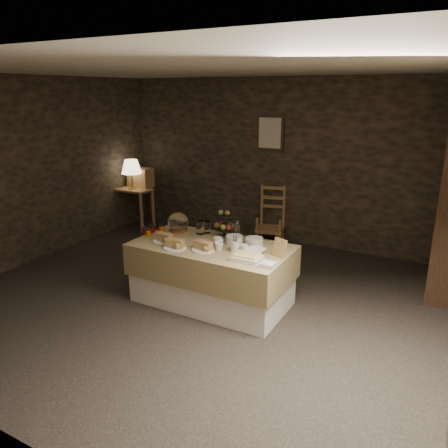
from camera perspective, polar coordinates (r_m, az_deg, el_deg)
The scene contains 27 objects.
ground_plane at distance 5.32m, azimuth -3.60°, elevation -9.62°, with size 5.50×5.00×0.01m, color black.
room_shell at distance 4.83m, azimuth -3.94°, elevation 7.18°, with size 5.52×5.02×2.60m.
buffet_table at distance 5.06m, azimuth -1.60°, elevation -5.98°, with size 1.80×0.95×0.71m.
console_table at distance 7.95m, azimuth -11.83°, elevation 3.67°, with size 0.68×0.39×0.73m.
table_lamp at distance 7.78m, azimuth -12.01°, elevation 7.28°, with size 0.35×0.35×0.52m.
wine_rack at distance 7.99m, azimuth -10.85°, elevation 5.99°, with size 0.42×0.26×0.34m, color olive.
chair at distance 7.14m, azimuth 6.30°, elevation 0.80°, with size 0.51×0.49×0.71m.
framed_picture at distance 7.05m, azimuth 6.07°, elevation 11.75°, with size 0.45×0.04×0.55m.
plate_stack_a at distance 4.96m, azimuth 1.35°, elevation -2.08°, with size 0.19×0.19×0.10m, color silver.
plate_stack_b at distance 4.94m, azimuth 3.97°, elevation -2.30°, with size 0.20×0.20×0.09m, color silver.
cutlery_holder at distance 4.73m, azimuth 1.48°, elevation -2.94°, with size 0.10×0.10×0.12m, color silver.
cup_a at distance 4.91m, azimuth -0.75°, elevation -2.37°, with size 0.11×0.11×0.09m, color silver.
cup_b at distance 4.76m, azimuth -0.67°, elevation -2.96°, with size 0.10×0.10×0.09m, color silver.
mug_c at distance 4.93m, azimuth -0.85°, elevation -2.24°, with size 0.09×0.09×0.10m, color silver.
mug_d at distance 4.71m, azimuth 2.62°, elevation -3.22°, with size 0.08×0.08×0.09m, color silver.
bowl at distance 4.70m, azimuth 4.16°, elevation -3.55°, with size 0.21×0.21×0.05m, color silver.
cake_dome at distance 5.39m, azimuth -6.00°, elevation 0.01°, with size 0.26×0.26×0.26m.
fruit_stand at distance 5.19m, azimuth 0.01°, elevation -0.15°, with size 0.26×0.26×0.37m.
bread_platter_left at distance 5.08m, azimuth -7.83°, elevation -1.90°, with size 0.26×0.26×0.11m.
bread_platter_center at distance 4.86m, azimuth -6.41°, elevation -2.72°, with size 0.26×0.26×0.11m.
bread_platter_right at distance 4.77m, azimuth -2.71°, elevation -3.00°, with size 0.26×0.26×0.11m.
jam_jars at distance 5.44m, azimuth -9.26°, elevation -0.71°, with size 0.20×0.32×0.07m.
tart_dish at distance 4.50m, azimuth 3.01°, elevation -4.39°, with size 0.30×0.22×0.07m.
square_dish at distance 4.36m, azimuth 5.79°, elevation -5.32°, with size 0.14×0.14×0.04m, color silver.
menu_frame at distance 4.60m, azimuth 7.22°, elevation -3.23°, with size 0.17×0.02×0.22m, color olive.
storage_jar_a at distance 5.31m, azimuth -3.13°, elevation -0.45°, with size 0.10×0.10×0.16m, color white.
storage_jar_b at distance 5.36m, azimuth -2.24°, elevation -0.39°, with size 0.09×0.09×0.14m, color white.
Camera 1 is at (2.58, -4.00, 2.38)m, focal length 35.00 mm.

